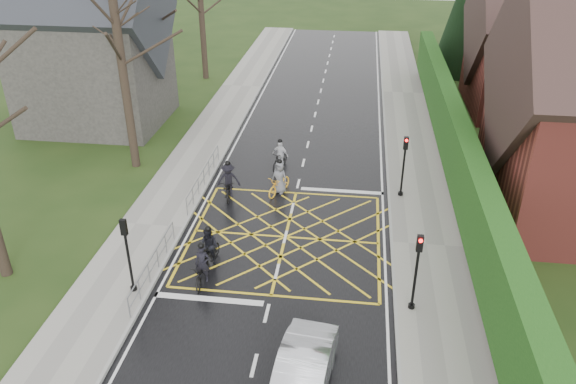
% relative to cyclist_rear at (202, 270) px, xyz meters
% --- Properties ---
extents(ground, '(120.00, 120.00, 0.00)m').
position_rel_cyclist_rear_xyz_m(ground, '(2.72, 3.50, -0.56)').
color(ground, black).
rests_on(ground, ground).
extents(road, '(9.00, 80.00, 0.01)m').
position_rel_cyclist_rear_xyz_m(road, '(2.72, 3.50, -0.56)').
color(road, black).
rests_on(road, ground).
extents(sidewalk_right, '(3.00, 80.00, 0.15)m').
position_rel_cyclist_rear_xyz_m(sidewalk_right, '(8.72, 3.50, -0.49)').
color(sidewalk_right, gray).
rests_on(sidewalk_right, ground).
extents(sidewalk_left, '(3.00, 80.00, 0.15)m').
position_rel_cyclist_rear_xyz_m(sidewalk_left, '(-3.28, 3.50, -0.49)').
color(sidewalk_left, gray).
rests_on(sidewalk_left, ground).
extents(stone_wall, '(0.50, 38.00, 0.70)m').
position_rel_cyclist_rear_xyz_m(stone_wall, '(10.47, 9.50, -0.21)').
color(stone_wall, slate).
rests_on(stone_wall, ground).
extents(hedge, '(0.90, 38.00, 2.80)m').
position_rel_cyclist_rear_xyz_m(hedge, '(10.47, 9.50, 1.54)').
color(hedge, '#143C10').
rests_on(hedge, stone_wall).
extents(house_far, '(9.80, 8.80, 10.30)m').
position_rel_cyclist_rear_xyz_m(house_far, '(17.47, 21.50, 3.80)').
color(house_far, maroon).
rests_on(house_far, ground).
extents(conifer, '(4.60, 4.60, 10.00)m').
position_rel_cyclist_rear_xyz_m(conifer, '(13.47, 29.50, 4.43)').
color(conifer, black).
rests_on(conifer, ground).
extents(church, '(8.80, 7.80, 11.00)m').
position_rel_cyclist_rear_xyz_m(church, '(-10.82, 15.50, 4.36)').
color(church, '#2D2B28').
rests_on(church, ground).
extents(tree_near, '(9.24, 9.24, 11.44)m').
position_rel_cyclist_rear_xyz_m(tree_near, '(-6.28, 9.50, 7.35)').
color(tree_near, black).
rests_on(tree_near, ground).
extents(railing_south, '(0.05, 5.04, 1.03)m').
position_rel_cyclist_rear_xyz_m(railing_south, '(-1.93, -0.00, 0.22)').
color(railing_south, slate).
rests_on(railing_south, ground).
extents(railing_north, '(0.05, 6.04, 1.03)m').
position_rel_cyclist_rear_xyz_m(railing_north, '(-1.93, 7.50, 0.22)').
color(railing_north, slate).
rests_on(railing_north, ground).
extents(traffic_light_ne, '(0.24, 0.31, 3.21)m').
position_rel_cyclist_rear_xyz_m(traffic_light_ne, '(7.82, 7.69, 1.10)').
color(traffic_light_ne, black).
rests_on(traffic_light_ne, ground).
extents(traffic_light_se, '(0.24, 0.31, 3.21)m').
position_rel_cyclist_rear_xyz_m(traffic_light_se, '(7.82, -0.71, 1.10)').
color(traffic_light_se, black).
rests_on(traffic_light_se, ground).
extents(traffic_light_sw, '(0.24, 0.31, 3.21)m').
position_rel_cyclist_rear_xyz_m(traffic_light_sw, '(-2.38, -1.00, 1.10)').
color(traffic_light_sw, black).
rests_on(traffic_light_sw, ground).
extents(cyclist_rear, '(0.67, 1.80, 1.74)m').
position_rel_cyclist_rear_xyz_m(cyclist_rear, '(0.00, 0.00, 0.00)').
color(cyclist_rear, black).
rests_on(cyclist_rear, ground).
extents(cyclist_back, '(0.91, 1.83, 1.77)m').
position_rel_cyclist_rear_xyz_m(cyclist_back, '(-0.02, 1.15, 0.10)').
color(cyclist_back, black).
rests_on(cyclist_back, ground).
extents(cyclist_mid, '(1.22, 2.05, 1.90)m').
position_rel_cyclist_rear_xyz_m(cyclist_mid, '(-0.51, 6.76, 0.13)').
color(cyclist_mid, black).
rests_on(cyclist_mid, ground).
extents(cyclist_front, '(0.99, 1.76, 1.70)m').
position_rel_cyclist_rear_xyz_m(cyclist_front, '(1.54, 10.16, 0.06)').
color(cyclist_front, black).
rests_on(cyclist_front, ground).
extents(cyclist_lead, '(1.34, 1.98, 1.82)m').
position_rel_cyclist_rear_xyz_m(cyclist_lead, '(1.90, 7.42, 0.07)').
color(cyclist_lead, gold).
rests_on(cyclist_lead, ground).
extents(car, '(1.98, 4.48, 1.43)m').
position_rel_cyclist_rear_xyz_m(car, '(4.32, -4.95, 0.15)').
color(car, silver).
rests_on(car, ground).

